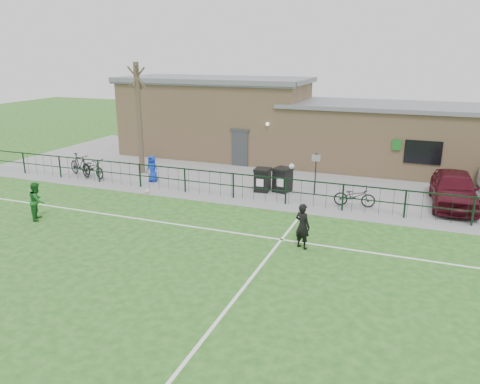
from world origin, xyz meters
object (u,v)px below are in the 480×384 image
(bicycle_b, at_px, (80,165))
(bicycle_c, at_px, (93,168))
(bare_tree, at_px, (139,119))
(sign_post, at_px, (315,174))
(wheelie_bin_left, at_px, (262,181))
(outfield_player, at_px, (37,201))
(wheelie_bin_right, at_px, (283,181))
(bicycle_e, at_px, (355,196))
(car_maroon, at_px, (454,189))
(spectator_child, at_px, (152,169))
(ball_ground, at_px, (147,191))

(bicycle_b, xyz_separation_m, bicycle_c, (0.82, 0.06, -0.09))
(bare_tree, height_order, sign_post, bare_tree)
(wheelie_bin_left, distance_m, outfield_player, 10.03)
(wheelie_bin_right, height_order, bicycle_e, wheelie_bin_right)
(bicycle_c, bearing_deg, wheelie_bin_left, -63.67)
(car_maroon, distance_m, bicycle_b, 18.70)
(bicycle_b, bearing_deg, car_maroon, -62.29)
(car_maroon, height_order, outfield_player, car_maroon)
(sign_post, relative_size, spectator_child, 1.45)
(ball_ground, bearing_deg, wheelie_bin_right, 23.96)
(sign_post, height_order, ball_ground, sign_post)
(bicycle_b, bearing_deg, sign_post, -61.98)
(outfield_player, xyz_separation_m, ball_ground, (2.17, 4.64, -0.66))
(sign_post, relative_size, outfield_player, 1.30)
(bicycle_b, bearing_deg, ball_ground, -83.86)
(ball_ground, bearing_deg, sign_post, 20.03)
(sign_post, xyz_separation_m, bicycle_c, (-11.80, -1.18, -0.49))
(bicycle_b, relative_size, bicycle_c, 1.03)
(wheelie_bin_right, distance_m, ball_ground, 6.52)
(wheelie_bin_left, relative_size, outfield_player, 0.67)
(wheelie_bin_right, bearing_deg, bare_tree, -171.72)
(wheelie_bin_left, xyz_separation_m, bicycle_b, (-10.14, -0.85, 0.09))
(bare_tree, xyz_separation_m, car_maroon, (15.89, -0.11, -2.20))
(bicycle_b, distance_m, bicycle_e, 14.62)
(outfield_player, distance_m, ball_ground, 5.16)
(sign_post, bearing_deg, bicycle_e, -29.95)
(wheelie_bin_right, height_order, spectator_child, spectator_child)
(wheelie_bin_right, distance_m, outfield_player, 10.90)
(car_maroon, bearing_deg, wheelie_bin_right, -178.16)
(wheelie_bin_right, height_order, bicycle_c, wheelie_bin_right)
(bicycle_c, bearing_deg, bare_tree, -25.59)
(bicycle_e, bearing_deg, sign_post, 53.08)
(bicycle_e, distance_m, spectator_child, 10.36)
(wheelie_bin_left, bearing_deg, wheelie_bin_right, 13.19)
(bare_tree, distance_m, wheelie_bin_right, 8.70)
(wheelie_bin_left, distance_m, spectator_child, 5.88)
(bare_tree, distance_m, ball_ground, 5.01)
(wheelie_bin_right, bearing_deg, sign_post, 16.46)
(wheelie_bin_left, height_order, bicycle_b, bicycle_b)
(spectator_child, bearing_deg, sign_post, 11.86)
(sign_post, relative_size, bicycle_b, 0.99)
(bicycle_e, relative_size, outfield_player, 1.15)
(wheelie_bin_left, relative_size, car_maroon, 0.23)
(sign_post, xyz_separation_m, spectator_child, (-8.34, -0.82, -0.31))
(bare_tree, distance_m, spectator_child, 3.10)
(wheelie_bin_left, distance_m, bicycle_c, 9.35)
(wheelie_bin_right, relative_size, bicycle_b, 0.53)
(bicycle_c, relative_size, ball_ground, 8.84)
(sign_post, bearing_deg, wheelie_bin_right, -176.55)
(spectator_child, bearing_deg, wheelie_bin_right, 12.36)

